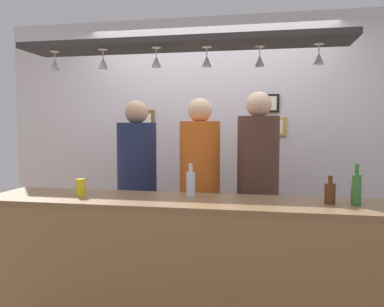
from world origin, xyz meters
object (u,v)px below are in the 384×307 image
object	(u,v)px
person_right_brown_shirt	(258,177)
bottle_beer_green_import	(356,189)
person_left_navy_shirt	(137,179)
drink_can	(81,188)
bottle_beer_brown_stubby	(330,193)
picture_frame_caricature	(142,126)
picture_frame_lower_pair	(271,127)
person_middle_orange_shirt	(200,180)
picture_frame_upper_small	(268,103)
bottle_soda_clear	(191,183)

from	to	relation	value
person_right_brown_shirt	bottle_beer_green_import	distance (m)	0.91
person_left_navy_shirt	drink_can	world-z (taller)	person_left_navy_shirt
person_right_brown_shirt	bottle_beer_green_import	xyz separation A→B (m)	(0.61, -0.67, 0.03)
bottle_beer_brown_stubby	picture_frame_caricature	bearing A→B (deg)	140.71
picture_frame_lower_pair	picture_frame_caricature	bearing A→B (deg)	180.00
bottle_beer_brown_stubby	picture_frame_caricature	world-z (taller)	picture_frame_caricature
person_left_navy_shirt	picture_frame_lower_pair	xyz separation A→B (m)	(1.15, 0.72, 0.45)
person_left_navy_shirt	person_middle_orange_shirt	world-z (taller)	person_middle_orange_shirt
picture_frame_upper_small	picture_frame_lower_pair	world-z (taller)	picture_frame_upper_small
picture_frame_upper_small	picture_frame_lower_pair	bearing A→B (deg)	0.00
bottle_beer_green_import	bottle_beer_brown_stubby	bearing A→B (deg)	172.64
drink_can	picture_frame_caricature	xyz separation A→B (m)	(-0.01, 1.43, 0.43)
bottle_beer_green_import	bottle_soda_clear	bearing A→B (deg)	173.93
bottle_soda_clear	picture_frame_caricature	size ratio (longest dim) A/B	0.68
bottle_beer_green_import	picture_frame_lower_pair	xyz separation A→B (m)	(-0.50, 1.40, 0.38)
person_middle_orange_shirt	drink_can	distance (m)	1.01
bottle_soda_clear	drink_can	distance (m)	0.77
bottle_beer_brown_stubby	drink_can	bearing A→B (deg)	-178.30
person_middle_orange_shirt	picture_frame_upper_small	distance (m)	1.14
bottle_beer_green_import	picture_frame_upper_small	distance (m)	1.62
bottle_beer_green_import	picture_frame_caricature	bearing A→B (deg)	142.71
bottle_beer_brown_stubby	picture_frame_lower_pair	world-z (taller)	picture_frame_lower_pair
bottle_soda_clear	drink_can	bearing A→B (deg)	-169.26
person_middle_orange_shirt	bottle_soda_clear	xyz separation A→B (m)	(0.03, -0.56, 0.05)
picture_frame_upper_small	picture_frame_caricature	bearing A→B (deg)	180.00
bottle_beer_green_import	picture_frame_caricature	world-z (taller)	picture_frame_caricature
person_right_brown_shirt	picture_frame_caricature	distance (m)	1.48
bottle_soda_clear	drink_can	size ratio (longest dim) A/B	1.89
person_left_navy_shirt	bottle_soda_clear	xyz separation A→B (m)	(0.58, -0.56, 0.06)
bottle_soda_clear	picture_frame_upper_small	xyz separation A→B (m)	(0.53, 1.28, 0.62)
drink_can	person_right_brown_shirt	bearing A→B (deg)	30.18
picture_frame_upper_small	picture_frame_caricature	size ratio (longest dim) A/B	0.65
bottle_beer_brown_stubby	bottle_soda_clear	size ratio (longest dim) A/B	0.78
bottle_beer_green_import	bottle_soda_clear	world-z (taller)	bottle_beer_green_import
person_left_navy_shirt	person_middle_orange_shirt	bearing A→B (deg)	0.00
person_right_brown_shirt	picture_frame_caricature	size ratio (longest dim) A/B	5.22
bottle_beer_brown_stubby	drink_can	xyz separation A→B (m)	(-1.67, -0.05, -0.01)
picture_frame_lower_pair	bottle_soda_clear	bearing A→B (deg)	-113.62
bottle_soda_clear	bottle_beer_green_import	bearing A→B (deg)	-6.07
bottle_soda_clear	picture_frame_upper_small	distance (m)	1.52
bottle_beer_green_import	person_left_navy_shirt	bearing A→B (deg)	157.81
person_middle_orange_shirt	bottle_soda_clear	world-z (taller)	person_middle_orange_shirt
drink_can	picture_frame_caricature	bearing A→B (deg)	90.51
picture_frame_caricature	picture_frame_lower_pair	bearing A→B (deg)	0.00
person_left_navy_shirt	person_right_brown_shirt	distance (m)	1.04
drink_can	picture_frame_lower_pair	size ratio (longest dim) A/B	0.41
person_right_brown_shirt	picture_frame_upper_small	size ratio (longest dim) A/B	8.06
bottle_soda_clear	picture_frame_lower_pair	size ratio (longest dim) A/B	0.77
bottle_beer_green_import	picture_frame_lower_pair	world-z (taller)	picture_frame_lower_pair
person_middle_orange_shirt	bottle_beer_green_import	bearing A→B (deg)	-31.56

